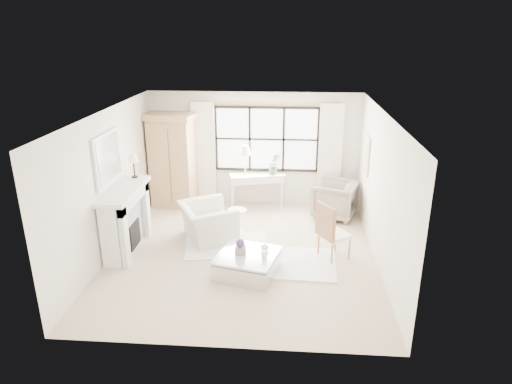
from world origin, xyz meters
TOP-DOWN VIEW (x-y plane):
  - floor at (0.00, 0.00)m, footprint 5.50×5.50m
  - ceiling at (0.00, 0.00)m, footprint 5.50×5.50m
  - wall_back at (0.00, 2.75)m, footprint 5.00×0.00m
  - wall_front at (0.00, -2.75)m, footprint 5.00×0.00m
  - wall_left at (-2.50, 0.00)m, footprint 0.00×5.50m
  - wall_right at (2.50, 0.00)m, footprint 0.00×5.50m
  - window_pane at (0.30, 2.73)m, footprint 2.40×0.02m
  - window_frame at (0.30, 2.72)m, footprint 2.50×0.04m
  - curtain_rod at (0.30, 2.67)m, footprint 3.30×0.04m
  - curtain_left at (-1.20, 2.65)m, footprint 0.55×0.10m
  - curtain_right at (1.80, 2.65)m, footprint 0.55×0.10m
  - fireplace at (-2.27, 0.00)m, footprint 0.58×1.66m
  - mirror_frame at (-2.47, 0.00)m, footprint 0.05×1.15m
  - mirror_glass at (-2.44, 0.00)m, footprint 0.02×1.00m
  - art_frame at (2.47, 1.70)m, footprint 0.04×0.62m
  - art_canvas at (2.45, 1.70)m, footprint 0.01×0.52m
  - mantel_lamp at (-2.23, 0.66)m, footprint 0.22×0.22m
  - armoire at (-1.89, 2.39)m, footprint 1.22×0.87m
  - console_table at (0.10, 2.51)m, footprint 1.37×0.76m
  - console_lamp at (-0.19, 2.51)m, footprint 0.28×0.28m
  - orchid_plant at (0.49, 2.52)m, footprint 0.33×0.29m
  - side_table at (-0.21, 0.96)m, footprint 0.40×0.40m
  - rug_left at (-0.36, 0.27)m, footprint 1.77×1.38m
  - rug_right at (0.91, -0.34)m, footprint 1.71×1.32m
  - club_armchair at (-0.77, 0.59)m, footprint 1.40×1.46m
  - wingback_chair at (1.90, 1.95)m, footprint 1.16×1.14m
  - french_chair at (1.70, -0.04)m, footprint 0.67×0.67m
  - coffee_table at (0.16, -0.75)m, footprint 1.21×1.21m
  - planter_box at (0.04, -0.74)m, footprint 0.18×0.18m
  - planter_flowers at (0.04, -0.74)m, footprint 0.15×0.15m
  - pillar_candle at (0.46, -0.85)m, footprint 0.09×0.09m
  - coffee_vase at (0.45, -0.58)m, footprint 0.18×0.18m

SIDE VIEW (x-z plane):
  - floor at x=0.00m, z-range 0.00..0.00m
  - rug_left at x=-0.36m, z-range 0.00..0.03m
  - rug_right at x=0.91m, z-range 0.00..0.03m
  - coffee_table at x=0.16m, z-range -0.01..0.37m
  - french_chair at x=1.70m, z-range -0.23..0.85m
  - side_table at x=-0.21m, z-range 0.08..0.58m
  - club_armchair at x=-0.77m, z-range 0.00..0.74m
  - console_table at x=0.10m, z-range 0.00..0.80m
  - wingback_chair at x=1.90m, z-range 0.00..0.83m
  - pillar_candle at x=0.46m, z-range 0.38..0.50m
  - planter_box at x=0.04m, z-range 0.38..0.51m
  - coffee_vase at x=0.45m, z-range 0.38..0.53m
  - planter_flowers at x=0.04m, z-range 0.51..0.66m
  - fireplace at x=-2.27m, z-range 0.02..1.28m
  - orchid_plant at x=0.49m, z-range 0.80..1.33m
  - armoire at x=-1.89m, z-range 0.02..2.26m
  - curtain_left at x=-1.20m, z-range 0.00..2.47m
  - curtain_right at x=1.80m, z-range 0.00..2.47m
  - wall_left at x=-2.50m, z-range -1.40..4.10m
  - wall_right at x=2.50m, z-range -1.40..4.10m
  - wall_back at x=0.00m, z-range -1.15..3.85m
  - wall_front at x=0.00m, z-range -1.15..3.85m
  - console_lamp at x=-0.19m, z-range 1.01..1.70m
  - art_frame at x=2.47m, z-range 1.14..1.96m
  - art_canvas at x=2.45m, z-range 1.19..1.91m
  - window_pane at x=0.30m, z-range 0.85..2.35m
  - window_frame at x=0.30m, z-range 0.85..2.35m
  - mantel_lamp at x=-2.23m, z-range 1.40..1.91m
  - mirror_frame at x=-2.47m, z-range 1.37..2.31m
  - mirror_glass at x=-2.44m, z-range 1.44..2.24m
  - curtain_rod at x=0.30m, z-range 2.45..2.49m
  - ceiling at x=0.00m, z-range 2.70..2.70m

